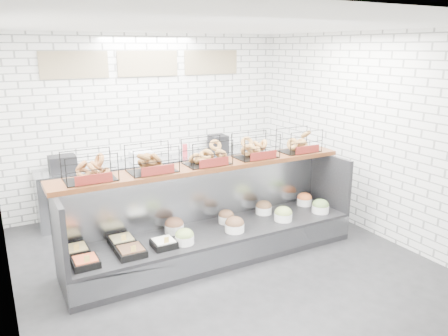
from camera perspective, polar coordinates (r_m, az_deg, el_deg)
ground at (r=5.87m, az=0.25°, el=-12.63°), size 5.50×5.50×0.00m
room_shell at (r=5.75m, az=-2.66°, el=8.40°), size 5.02×5.51×3.01m
display_case at (r=6.00m, az=-1.32°, el=-8.49°), size 4.00×0.90×1.20m
bagel_shelf at (r=5.80m, az=-2.21°, el=1.68°), size 4.10×0.50×0.40m
prep_counter at (r=7.74m, az=-8.55°, el=-1.93°), size 4.00×0.60×1.20m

